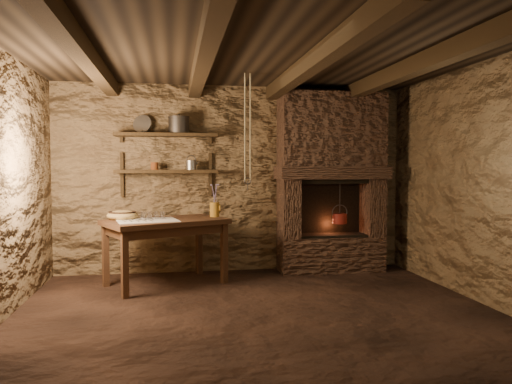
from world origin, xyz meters
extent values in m
plane|color=black|center=(0.00, 0.00, 0.00)|extent=(4.50, 4.50, 0.00)
cube|color=brown|center=(0.00, 2.00, 1.20)|extent=(4.50, 0.04, 2.40)
cube|color=brown|center=(0.00, -2.00, 1.20)|extent=(4.50, 0.04, 2.40)
cube|color=brown|center=(2.25, 0.00, 1.20)|extent=(0.04, 4.00, 2.40)
cube|color=black|center=(0.00, 0.00, 2.40)|extent=(4.50, 4.00, 0.04)
cube|color=black|center=(-1.50, 0.00, 2.31)|extent=(0.14, 3.95, 0.16)
cube|color=black|center=(-0.50, 0.00, 2.31)|extent=(0.14, 3.95, 0.16)
cube|color=black|center=(0.50, 0.00, 2.31)|extent=(0.14, 3.95, 0.16)
cube|color=black|center=(1.50, 0.00, 2.31)|extent=(0.14, 3.95, 0.16)
cube|color=black|center=(-0.85, 1.84, 1.30)|extent=(1.25, 0.30, 0.04)
cube|color=black|center=(-0.85, 1.84, 1.75)|extent=(1.25, 0.30, 0.04)
cube|color=#34221A|center=(1.25, 1.77, 0.23)|extent=(1.35, 0.45, 0.45)
cube|color=#34221A|center=(0.69, 1.77, 0.82)|extent=(0.23, 0.45, 0.75)
cube|color=#34221A|center=(1.81, 1.77, 0.82)|extent=(0.23, 0.45, 0.75)
cube|color=#34221A|center=(1.25, 1.74, 1.28)|extent=(1.43, 0.51, 0.16)
cube|color=#34221A|center=(1.25, 1.77, 1.83)|extent=(1.35, 0.45, 0.94)
cube|color=black|center=(1.25, 1.96, 0.82)|extent=(0.90, 0.06, 0.75)
cube|color=#311D11|center=(-0.86, 1.32, 0.73)|extent=(1.52, 1.24, 0.06)
cube|color=#311D11|center=(-0.86, 1.32, 0.64)|extent=(1.37, 1.09, 0.09)
cube|color=beige|center=(-1.06, 1.21, 0.76)|extent=(0.74, 0.64, 0.01)
cylinder|color=#AC7821|center=(-0.28, 1.53, 0.84)|extent=(0.12, 0.12, 0.17)
torus|color=#AC7821|center=(-0.22, 1.53, 0.86)|extent=(0.02, 0.10, 0.10)
ellipsoid|color=olive|center=(-1.35, 1.44, 0.80)|extent=(0.47, 0.47, 0.12)
cylinder|color=#2F2C2A|center=(-0.70, 1.84, 1.86)|extent=(0.31, 0.31, 0.19)
cylinder|color=#9A9995|center=(-1.14, 1.94, 1.89)|extent=(0.26, 0.18, 0.23)
cylinder|color=#612C13|center=(-1.00, 1.84, 1.37)|extent=(0.11, 0.11, 0.09)
cylinder|color=maroon|center=(1.36, 1.72, 0.69)|extent=(0.20, 0.20, 0.13)
torus|color=#2F2C2A|center=(1.36, 1.72, 0.76)|extent=(0.21, 0.01, 0.21)
cylinder|color=#2F2C2A|center=(1.36, 1.72, 0.94)|extent=(0.01, 0.01, 0.44)
camera|label=1|loc=(-0.77, -4.44, 1.37)|focal=35.00mm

